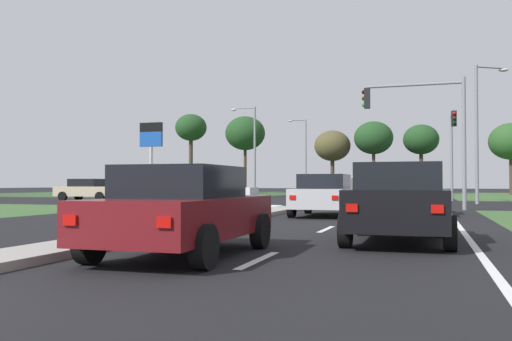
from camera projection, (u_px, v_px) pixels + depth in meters
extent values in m
plane|color=black|center=(323.00, 203.00, 33.06)|extent=(200.00, 200.00, 0.00)
cube|color=#2D4C28|center=(145.00, 194.00, 64.05)|extent=(35.00, 35.00, 0.01)
cube|color=gray|center=(197.00, 225.00, 14.94)|extent=(1.20, 22.00, 0.14)
cube|color=gray|center=(367.00, 194.00, 56.92)|extent=(1.20, 36.00, 0.14)
cube|color=silver|center=(258.00, 260.00, 8.50)|extent=(0.14, 2.00, 0.01)
cube|color=silver|center=(326.00, 229.00, 14.23)|extent=(0.14, 2.00, 0.01)
cube|color=silver|center=(355.00, 216.00, 19.95)|extent=(0.14, 2.00, 0.01)
cube|color=silver|center=(371.00, 209.00, 25.68)|extent=(0.14, 2.00, 0.01)
cube|color=silver|center=(462.00, 230.00, 13.85)|extent=(0.14, 24.00, 0.01)
cube|color=silver|center=(377.00, 209.00, 25.25)|extent=(6.40, 0.50, 0.01)
cube|color=silver|center=(190.00, 205.00, 30.01)|extent=(0.70, 2.80, 0.01)
cube|color=silver|center=(210.00, 205.00, 29.67)|extent=(0.70, 2.80, 0.01)
cube|color=silver|center=(229.00, 206.00, 29.32)|extent=(0.70, 2.80, 0.01)
cube|color=silver|center=(250.00, 206.00, 28.98)|extent=(0.70, 2.80, 0.01)
cube|color=silver|center=(271.00, 206.00, 28.64)|extent=(0.70, 2.80, 0.01)
cube|color=#B7B7BC|center=(325.00, 198.00, 20.14)|extent=(1.87, 4.33, 0.69)
cube|color=black|center=(324.00, 181.00, 20.01)|extent=(1.64, 1.99, 0.52)
cube|color=red|center=(292.00, 197.00, 18.26)|extent=(0.20, 0.04, 0.14)
cube|color=red|center=(335.00, 198.00, 17.84)|extent=(0.20, 0.04, 0.14)
cylinder|color=black|center=(308.00, 205.00, 21.73)|extent=(0.22, 0.64, 0.64)
cylinder|color=black|center=(356.00, 206.00, 21.17)|extent=(0.22, 0.64, 0.64)
cylinder|color=black|center=(292.00, 208.00, 19.08)|extent=(0.22, 0.64, 0.64)
cylinder|color=black|center=(345.00, 209.00, 18.53)|extent=(0.22, 0.64, 0.64)
cube|color=maroon|center=(184.00, 217.00, 9.09)|extent=(1.83, 4.16, 0.64)
cube|color=black|center=(180.00, 182.00, 8.96)|extent=(1.61, 1.91, 0.52)
cube|color=red|center=(70.00, 220.00, 7.30)|extent=(0.20, 0.04, 0.14)
cube|color=red|center=(164.00, 222.00, 6.89)|extent=(0.20, 0.04, 0.14)
cylinder|color=black|center=(170.00, 228.00, 10.63)|extent=(0.22, 0.64, 0.64)
cylinder|color=black|center=(260.00, 231.00, 10.08)|extent=(0.22, 0.64, 0.64)
cylinder|color=black|center=(89.00, 243.00, 8.09)|extent=(0.22, 0.64, 0.64)
cylinder|color=black|center=(204.00, 247.00, 7.54)|extent=(0.22, 0.64, 0.64)
cube|color=slate|center=(415.00, 197.00, 21.17)|extent=(1.81, 4.43, 0.73)
cube|color=black|center=(414.00, 180.00, 21.04)|extent=(1.59, 2.04, 0.52)
cube|color=red|center=(393.00, 196.00, 19.24)|extent=(0.20, 0.04, 0.14)
cube|color=red|center=(434.00, 196.00, 18.83)|extent=(0.20, 0.04, 0.14)
cylinder|color=black|center=(393.00, 204.00, 22.78)|extent=(0.22, 0.64, 0.64)
cylinder|color=black|center=(439.00, 205.00, 22.24)|extent=(0.22, 0.64, 0.64)
cylinder|color=black|center=(388.00, 207.00, 20.07)|extent=(0.22, 0.64, 0.64)
cylinder|color=black|center=(440.00, 208.00, 19.53)|extent=(0.22, 0.64, 0.64)
cube|color=black|center=(400.00, 208.00, 11.17)|extent=(1.83, 4.13, 0.76)
cube|color=black|center=(399.00, 176.00, 11.04)|extent=(1.61, 1.90, 0.52)
cube|color=red|center=(352.00, 208.00, 9.39)|extent=(0.20, 0.04, 0.14)
cube|color=red|center=(437.00, 209.00, 8.97)|extent=(0.20, 0.04, 0.14)
cylinder|color=black|center=(362.00, 221.00, 12.70)|extent=(0.22, 0.64, 0.64)
cylinder|color=black|center=(445.00, 223.00, 12.15)|extent=(0.22, 0.64, 0.64)
cylinder|color=black|center=(345.00, 231.00, 10.17)|extent=(0.22, 0.64, 0.64)
cylinder|color=black|center=(450.00, 233.00, 9.63)|extent=(0.22, 0.64, 0.64)
cube|color=silver|center=(222.00, 192.00, 35.64)|extent=(4.46, 1.87, 0.62)
cube|color=black|center=(220.00, 183.00, 35.70)|extent=(2.05, 1.64, 0.52)
cube|color=red|center=(194.00, 191.00, 36.99)|extent=(0.04, 0.20, 0.14)
cube|color=red|center=(185.00, 191.00, 35.63)|extent=(0.04, 0.20, 0.14)
cylinder|color=black|center=(247.00, 197.00, 36.10)|extent=(0.64, 0.22, 0.64)
cylinder|color=black|center=(238.00, 197.00, 34.31)|extent=(0.64, 0.22, 0.64)
cylinder|color=black|center=(207.00, 196.00, 36.95)|extent=(0.64, 0.22, 0.64)
cylinder|color=black|center=(196.00, 197.00, 35.17)|extent=(0.64, 0.22, 0.64)
cube|color=#19565B|center=(321.00, 190.00, 44.76)|extent=(1.83, 4.58, 0.74)
cube|color=black|center=(322.00, 182.00, 44.92)|extent=(1.61, 2.10, 0.52)
cube|color=red|center=(334.00, 188.00, 46.76)|extent=(0.20, 0.04, 0.14)
cube|color=red|center=(318.00, 188.00, 47.17)|extent=(0.20, 0.04, 0.14)
cylinder|color=black|center=(329.00, 194.00, 43.08)|extent=(0.22, 0.64, 0.64)
cylinder|color=black|center=(306.00, 194.00, 43.63)|extent=(0.22, 0.64, 0.64)
cylinder|color=black|center=(335.00, 194.00, 45.88)|extent=(0.22, 0.64, 0.64)
cylinder|color=black|center=(314.00, 194.00, 46.42)|extent=(0.22, 0.64, 0.64)
cube|color=#BCAD8E|center=(89.00, 191.00, 37.42)|extent=(4.51, 1.77, 0.66)
cube|color=black|center=(87.00, 183.00, 37.48)|extent=(2.07, 1.56, 0.52)
cube|color=red|center=(67.00, 190.00, 38.74)|extent=(0.04, 0.20, 0.14)
cube|color=red|center=(54.00, 190.00, 37.45)|extent=(0.04, 0.20, 0.14)
cylinder|color=black|center=(114.00, 196.00, 37.82)|extent=(0.64, 0.22, 0.64)
cylinder|color=black|center=(100.00, 197.00, 36.13)|extent=(0.64, 0.22, 0.64)
cylinder|color=black|center=(79.00, 196.00, 38.68)|extent=(0.64, 0.22, 0.64)
cylinder|color=black|center=(63.00, 196.00, 36.99)|extent=(0.64, 0.22, 0.64)
cylinder|color=gray|center=(452.00, 157.00, 37.17)|extent=(0.18, 0.18, 5.94)
cylinder|color=gray|center=(452.00, 114.00, 35.40)|extent=(0.12, 3.83, 0.12)
cube|color=black|center=(454.00, 119.00, 33.56)|extent=(0.32, 0.26, 0.95)
sphere|color=red|center=(454.00, 113.00, 33.41)|extent=(0.20, 0.20, 0.20)
sphere|color=#3A2405|center=(454.00, 118.00, 33.41)|extent=(0.20, 0.20, 0.20)
sphere|color=black|center=(454.00, 123.00, 33.40)|extent=(0.20, 0.20, 0.20)
cylinder|color=gray|center=(464.00, 143.00, 24.57)|extent=(0.18, 0.18, 5.99)
cylinder|color=gray|center=(414.00, 85.00, 25.27)|extent=(4.27, 0.12, 0.12)
cube|color=black|center=(367.00, 98.00, 25.90)|extent=(0.26, 0.32, 0.95)
sphere|color=#360503|center=(364.00, 92.00, 25.95)|extent=(0.20, 0.20, 0.20)
sphere|color=#3A2405|center=(364.00, 98.00, 25.94)|extent=(0.20, 0.20, 0.20)
sphere|color=green|center=(364.00, 105.00, 25.94)|extent=(0.20, 0.20, 0.20)
cylinder|color=gray|center=(477.00, 134.00, 31.61)|extent=(0.20, 0.20, 8.04)
cylinder|color=gray|center=(490.00, 68.00, 31.92)|extent=(1.63, 1.03, 0.10)
ellipsoid|color=#B2B2A8|center=(504.00, 70.00, 32.14)|extent=(0.56, 0.28, 0.20)
cylinder|color=gray|center=(255.00, 152.00, 49.19)|extent=(0.20, 0.20, 8.09)
cylinder|color=gray|center=(244.00, 108.00, 49.59)|extent=(2.04, 0.11, 0.10)
ellipsoid|color=#B2B2A8|center=(233.00, 110.00, 49.90)|extent=(0.56, 0.28, 0.20)
cylinder|color=gray|center=(306.00, 156.00, 69.88)|extent=(0.20, 0.20, 9.34)
cylinder|color=gray|center=(298.00, 120.00, 69.97)|extent=(1.89, 0.71, 0.10)
ellipsoid|color=#B2B2A8|center=(290.00, 121.00, 69.95)|extent=(0.56, 0.28, 0.20)
cylinder|color=#4C4C4C|center=(353.00, 192.00, 45.08)|extent=(0.16, 0.16, 0.71)
cylinder|color=#4C4C4C|center=(353.00, 183.00, 45.10)|extent=(0.34, 0.34, 0.74)
sphere|color=tan|center=(353.00, 177.00, 45.11)|extent=(0.21, 0.21, 0.21)
cylinder|color=silver|center=(151.00, 173.00, 40.94)|extent=(0.24, 0.24, 3.94)
cube|color=#194CA5|center=(151.00, 139.00, 41.00)|extent=(1.80, 0.24, 1.10)
cube|color=black|center=(151.00, 127.00, 41.02)|extent=(1.80, 0.24, 0.70)
cylinder|color=#423323|center=(191.00, 165.00, 67.05)|extent=(0.47, 0.47, 6.99)
ellipsoid|color=#1E421E|center=(191.00, 127.00, 67.15)|extent=(3.85, 3.85, 3.27)
cylinder|color=#423323|center=(245.00, 169.00, 66.52)|extent=(0.36, 0.36, 5.96)
ellipsoid|color=#1E421E|center=(245.00, 133.00, 66.62)|extent=(4.84, 4.84, 4.11)
cylinder|color=#423323|center=(332.00, 175.00, 61.16)|extent=(0.44, 0.44, 4.29)
ellipsoid|color=#4C4728|center=(332.00, 146.00, 61.24)|extent=(4.01, 4.01, 3.41)
cylinder|color=#423323|center=(374.00, 171.00, 59.47)|extent=(0.36, 0.36, 4.99)
ellipsoid|color=#1E421E|center=(374.00, 138.00, 59.56)|extent=(4.20, 4.20, 3.57)
cylinder|color=#423323|center=(421.00, 171.00, 62.16)|extent=(0.44, 0.44, 5.09)
ellipsoid|color=#1E421E|center=(421.00, 139.00, 62.25)|extent=(3.99, 3.99, 3.39)
cylinder|color=#423323|center=(512.00, 174.00, 57.58)|extent=(0.47, 0.47, 4.37)
ellipsoid|color=#285123|center=(511.00, 141.00, 57.66)|extent=(4.57, 4.57, 3.88)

